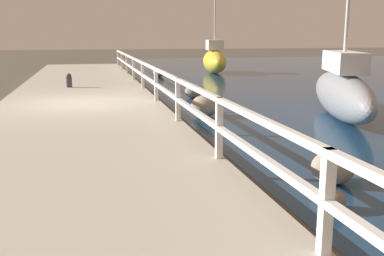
{
  "coord_description": "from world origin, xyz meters",
  "views": [
    {
      "loc": [
        0.23,
        -13.0,
        2.2
      ],
      "look_at": [
        2.56,
        -3.0,
        0.07
      ],
      "focal_mm": 42.0,
      "sensor_mm": 36.0,
      "label": 1
    }
  ],
  "objects": [
    {
      "name": "ground_plane",
      "position": [
        0.0,
        0.0,
        0.0
      ],
      "size": [
        120.0,
        120.0,
        0.0
      ],
      "primitive_type": "plane",
      "color": "#4C473D"
    },
    {
      "name": "boulder_near_dock",
      "position": [
        3.19,
        -8.14,
        0.14
      ],
      "size": [
        0.37,
        0.34,
        0.28
      ],
      "color": "slate",
      "rests_on": "ground"
    },
    {
      "name": "boulder_water_edge",
      "position": [
        3.77,
        -7.17,
        0.25
      ],
      "size": [
        0.67,
        0.6,
        0.5
      ],
      "color": "gray",
      "rests_on": "ground"
    },
    {
      "name": "railing",
      "position": [
        2.18,
        -0.0,
        0.97
      ],
      "size": [
        0.1,
        32.5,
        0.96
      ],
      "color": "white",
      "rests_on": "dock_walkway"
    },
    {
      "name": "mooring_bollard",
      "position": [
        -0.43,
        4.16,
        0.57
      ],
      "size": [
        0.21,
        0.21,
        0.51
      ],
      "color": "#333338",
      "rests_on": "dock_walkway"
    },
    {
      "name": "boulder_upstream",
      "position": [
        3.89,
        2.44,
        0.24
      ],
      "size": [
        0.64,
        0.57,
        0.48
      ],
      "color": "gray",
      "rests_on": "ground"
    },
    {
      "name": "sailboat_yellow",
      "position": [
        7.57,
        12.7,
        0.8
      ],
      "size": [
        1.81,
        4.29,
        7.89
      ],
      "rotation": [
        0.0,
        0.0,
        -0.14
      ],
      "color": "gold",
      "rests_on": "water_surface"
    },
    {
      "name": "boulder_mid_strip",
      "position": [
        3.99,
        11.11,
        0.23
      ],
      "size": [
        0.6,
        0.54,
        0.45
      ],
      "color": "gray",
      "rests_on": "ground"
    },
    {
      "name": "dock_walkway",
      "position": [
        0.0,
        0.0,
        0.15
      ],
      "size": [
        4.57,
        36.0,
        0.31
      ],
      "color": "#B2AD9E",
      "rests_on": "ground"
    },
    {
      "name": "sailboat_gray",
      "position": [
        6.88,
        -2.24,
        0.75
      ],
      "size": [
        2.78,
        5.59,
        7.78
      ],
      "rotation": [
        0.0,
        0.0,
        -0.33
      ],
      "color": "gray",
      "rests_on": "water_surface"
    },
    {
      "name": "boulder_far_strip",
      "position": [
        3.35,
        -1.22,
        0.3
      ],
      "size": [
        0.79,
        0.71,
        0.59
      ],
      "color": "gray",
      "rests_on": "ground"
    }
  ]
}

